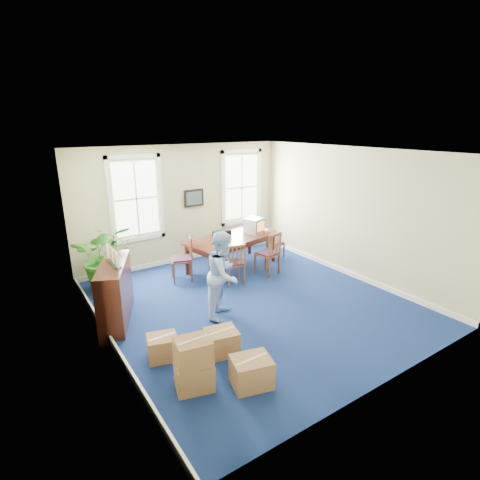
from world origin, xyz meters
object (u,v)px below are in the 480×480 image
credenza (115,290)px  cardboard_boxes (203,354)px  crt_tv (254,225)px  potted_plant (107,256)px  chair_near_left (233,263)px  conference_table (232,253)px  man (223,274)px

credenza → cardboard_boxes: (0.56, -2.52, -0.21)m
crt_tv → potted_plant: 3.88m
chair_near_left → credenza: credenza is taller
conference_table → potted_plant: (-3.10, 0.54, 0.36)m
chair_near_left → man: (-1.02, -1.23, 0.36)m
man → cardboard_boxes: (-1.30, -1.54, -0.46)m
man → crt_tv: bearing=3.0°
crt_tv → credenza: (-4.13, -1.16, -0.42)m
crt_tv → credenza: credenza is taller
potted_plant → conference_table: bearing=-9.9°
conference_table → credenza: bearing=-173.3°
crt_tv → man: man is taller
crt_tv → cardboard_boxes: (-3.57, -3.68, -0.64)m
conference_table → crt_tv: 0.97m
credenza → potted_plant: bearing=103.6°
conference_table → chair_near_left: (-0.51, -0.85, 0.09)m
conference_table → potted_plant: potted_plant is taller
chair_near_left → cardboard_boxes: 3.61m
chair_near_left → man: man is taller
man → chair_near_left: bearing=10.0°
cardboard_boxes → conference_table: bearing=52.0°
potted_plant → cardboard_boxes: size_ratio=1.08×
conference_table → crt_tv: crt_tv is taller
crt_tv → potted_plant: bearing=152.0°
crt_tv → potted_plant: potted_plant is taller
conference_table → credenza: credenza is taller
cardboard_boxes → crt_tv: bearing=45.9°
potted_plant → credenza: bearing=-100.2°
conference_table → chair_near_left: size_ratio=2.44×
conference_table → cardboard_boxes: bearing=-139.2°
conference_table → potted_plant: bearing=158.8°
conference_table → cardboard_boxes: size_ratio=1.72×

